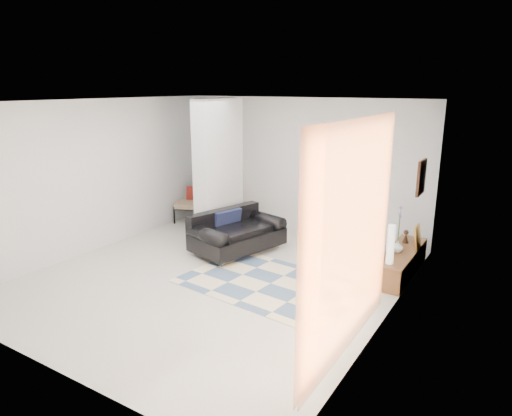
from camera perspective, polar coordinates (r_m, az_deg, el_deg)
The scene contains 17 objects.
floor at distance 7.59m, azimuth -4.89°, elevation -8.51°, with size 6.00×6.00×0.00m, color beige.
ceiling at distance 6.96m, azimuth -5.41°, elevation 13.12°, with size 6.00×6.00×0.00m, color white.
wall_back at distance 9.67m, azimuth 5.59°, elevation 5.30°, with size 6.00×6.00×0.00m, color silver.
wall_front at distance 5.17m, azimuth -25.49°, elevation -4.82°, with size 6.00×6.00×0.00m, color silver.
wall_left at distance 9.04m, azimuth -19.29°, elevation 3.84°, with size 6.00×6.00×0.00m, color silver.
wall_right at distance 5.97m, azimuth 16.55°, elevation -1.41°, with size 6.00×6.00×0.00m, color silver.
partition_column at distance 9.05m, azimuth -4.67°, elevation 4.65°, with size 0.35×1.20×2.80m, color silver.
hallway_door at distance 10.78m, azimuth -4.65°, elevation 4.28°, with size 0.85×0.06×2.04m, color white.
curtain at distance 4.92m, azimuth 12.07°, elevation -3.98°, with size 2.55×2.55×0.00m, color #FB8542.
wall_art at distance 7.53m, azimuth 19.97°, elevation 3.61°, with size 0.04×0.45×0.55m, color #3E1F10.
media_console at distance 7.97m, azimuth 17.64°, elevation -6.43°, with size 0.45×1.77×0.80m.
loveseat at distance 8.57m, azimuth -2.61°, elevation -3.14°, with size 1.39×1.88×0.76m.
daybed at distance 10.54m, azimuth -4.96°, elevation 0.64°, with size 2.02×1.47×0.77m.
area_rug at distance 7.29m, azimuth 1.84°, elevation -9.44°, with size 2.73×1.82×0.01m, color beige.
cylinder_lamp at distance 7.21m, azimuth 16.49°, elevation -4.36°, with size 0.11×0.11×0.61m, color beige.
bronze_figurine at distance 8.27m, azimuth 18.22°, elevation -3.41°, with size 0.11×0.11×0.23m, color black, non-canonical shape.
vase at distance 7.79m, azimuth 17.26°, elevation -4.61°, with size 0.19×0.19×0.19m, color silver.
Camera 1 is at (4.19, -5.56, 3.03)m, focal length 32.00 mm.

